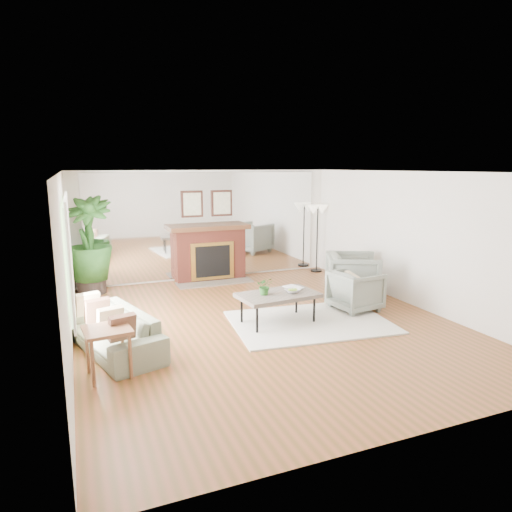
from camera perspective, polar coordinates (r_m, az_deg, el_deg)
name	(u,v)px	position (r m, az deg, el deg)	size (l,w,h in m)	color
ground	(266,324)	(7.69, 1.27, -8.51)	(7.00, 7.00, 0.00)	brown
wall_left	(67,265)	(6.78, -22.58, -1.08)	(0.02, 7.00, 2.50)	white
wall_right	(414,240)	(8.96, 19.17, 1.96)	(0.02, 7.00, 2.50)	white
wall_back	(207,225)	(10.62, -6.17, 3.87)	(6.00, 0.02, 2.50)	white
mirror_panel	(207,225)	(10.60, -6.14, 3.85)	(5.40, 0.04, 2.40)	silver
window_panel	(68,253)	(7.15, -22.39, 0.35)	(0.04, 2.40, 1.50)	#B2E09E
fireplace	(210,252)	(10.49, -5.76, 0.52)	(1.85, 0.83, 2.05)	maroon
area_rug	(310,322)	(7.79, 6.77, -8.21)	(2.58, 1.84, 0.03)	silver
coffee_table	(278,296)	(7.58, 2.78, -5.01)	(1.37, 0.89, 0.52)	#60544C
sofa	(113,331)	(6.86, -17.42, -8.97)	(1.96, 0.77, 0.57)	gray
armchair_back	(353,276)	(9.22, 11.98, -2.46)	(0.97, 1.00, 0.91)	gray
armchair_front	(356,291)	(8.50, 12.33, -4.25)	(0.78, 0.80, 0.73)	gray
side_table	(107,336)	(6.01, -18.09, -9.48)	(0.61, 0.61, 0.63)	brown
potted_ficus	(89,243)	(9.87, -20.18, 1.59)	(1.21, 1.21, 1.99)	black
floor_lamp	(318,215)	(11.29, 7.72, 5.11)	(0.54, 0.30, 1.66)	black
tabletop_plant	(265,286)	(7.46, 1.11, -3.75)	(0.27, 0.23, 0.30)	#2E6826
fruit_bowl	(293,291)	(7.63, 4.59, -4.37)	(0.24, 0.24, 0.06)	brown
book	(288,289)	(7.83, 4.06, -4.08)	(0.23, 0.31, 0.02)	brown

